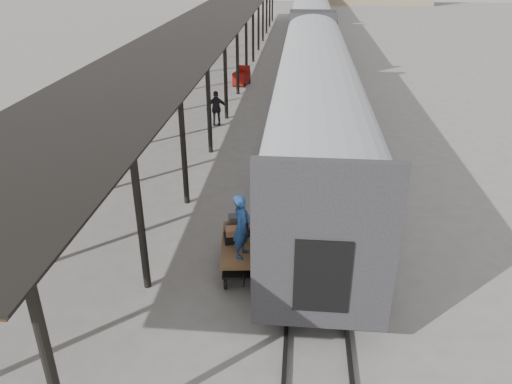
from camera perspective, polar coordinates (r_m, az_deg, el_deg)
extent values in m
plane|color=slate|center=(15.45, -5.34, -6.49)|extent=(160.00, 160.00, 0.00)
cube|color=silver|center=(21.54, 6.74, 10.61)|extent=(3.00, 24.00, 2.90)
cube|color=#28282B|center=(10.56, 7.71, -6.81)|extent=(3.04, 0.22, 3.50)
cube|color=black|center=(21.33, 2.68, 13.10)|extent=(0.04, 22.08, 0.65)
cube|color=black|center=(22.05, 6.51, 6.36)|extent=(2.55, 23.04, 0.50)
cube|color=silver|center=(47.12, 6.24, 19.04)|extent=(3.00, 24.00, 2.90)
cube|color=#28282B|center=(35.33, 6.38, 16.70)|extent=(3.04, 0.22, 3.50)
cube|color=black|center=(47.02, 4.33, 20.20)|extent=(0.04, 22.08, 0.65)
cube|color=black|center=(47.35, 6.14, 17.00)|extent=(2.55, 23.04, 0.50)
cube|color=#28282B|center=(61.14, 6.14, 20.64)|extent=(3.04, 0.22, 3.50)
cube|color=black|center=(73.14, 6.02, 20.19)|extent=(2.55, 23.04, 0.50)
cube|color=black|center=(13.74, 1.96, -0.47)|extent=(0.50, 1.70, 2.00)
imported|color=silver|center=(13.80, 1.95, -0.99)|extent=(0.72, 0.89, 1.72)
cube|color=#905E3E|center=(13.98, 0.23, -3.43)|extent=(0.57, 0.25, 0.42)
cube|color=#422B19|center=(37.50, -4.28, 19.48)|extent=(4.60, 64.00, 0.18)
cube|color=black|center=(37.49, -4.28, 19.66)|extent=(4.90, 64.30, 0.06)
cylinder|color=black|center=(38.16, -7.34, 16.43)|extent=(0.20, 0.20, 4.00)
cylinder|color=black|center=(68.53, -1.67, 20.85)|extent=(0.20, 0.20, 4.00)
cylinder|color=black|center=(9.41, -22.44, -18.39)|extent=(0.20, 0.20, 4.00)
cylinder|color=black|center=(37.51, -0.95, 16.46)|extent=(0.20, 0.20, 4.00)
cylinder|color=black|center=(68.17, 1.99, 20.81)|extent=(0.20, 0.20, 4.00)
cube|color=black|center=(47.49, 5.19, 16.04)|extent=(0.10, 150.00, 0.12)
cube|color=black|center=(47.50, 6.99, 15.96)|extent=(0.10, 150.00, 0.12)
cube|color=brown|center=(14.12, -1.39, -5.96)|extent=(1.50, 2.52, 0.12)
cube|color=black|center=(14.30, -1.37, -7.15)|extent=(1.39, 2.41, 0.06)
cylinder|color=black|center=(13.68, -3.52, -10.22)|extent=(0.12, 0.41, 0.40)
cylinder|color=black|center=(13.67, 0.74, -10.20)|extent=(0.12, 0.41, 0.40)
cylinder|color=black|center=(15.25, -3.23, -5.98)|extent=(0.12, 0.41, 0.40)
cylinder|color=black|center=(15.24, 0.55, -5.96)|extent=(0.12, 0.41, 0.40)
cube|color=#3A3B3D|center=(14.50, -2.47, -4.32)|extent=(0.61, 0.46, 0.19)
cube|color=#905E3E|center=(14.62, -0.25, -3.95)|extent=(0.62, 0.45, 0.21)
cube|color=black|center=(14.08, -2.54, -5.26)|extent=(0.62, 0.51, 0.22)
cube|color=#485231|center=(14.10, -0.52, -5.26)|extent=(0.55, 0.42, 0.19)
cube|color=#4F361F|center=(14.33, -2.09, -3.68)|extent=(0.59, 0.46, 0.20)
cube|color=#905E3E|center=(13.95, -2.47, -4.49)|extent=(0.54, 0.44, 0.19)
cube|color=#3A3B3D|center=(14.27, -2.23, -2.98)|extent=(0.51, 0.42, 0.16)
cube|color=black|center=(14.02, -0.57, -4.73)|extent=(0.44, 0.35, 0.14)
cube|color=maroon|center=(34.16, -1.67, 12.92)|extent=(1.11, 1.51, 0.82)
cube|color=maroon|center=(34.38, -1.47, 13.94)|extent=(0.87, 0.71, 0.32)
cylinder|color=black|center=(33.91, -2.54, 12.23)|extent=(0.18, 0.34, 0.33)
cylinder|color=black|center=(33.67, -1.37, 12.14)|extent=(0.18, 0.34, 0.33)
cylinder|color=black|center=(34.82, -1.95, 12.60)|extent=(0.18, 0.34, 0.33)
cylinder|color=black|center=(34.58, -0.79, 12.52)|extent=(0.18, 0.34, 0.33)
imported|color=navy|center=(13.07, -1.64, -3.92)|extent=(0.57, 0.74, 1.80)
imported|color=black|center=(25.92, -4.53, 9.49)|extent=(1.14, 0.70, 1.82)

